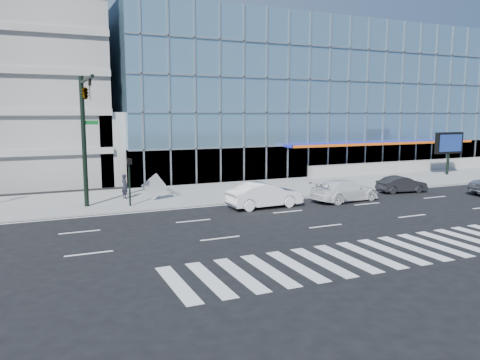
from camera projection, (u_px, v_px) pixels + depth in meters
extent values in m
plane|color=black|center=(288.00, 212.00, 28.32)|extent=(160.00, 160.00, 0.00)
cube|color=gray|center=(235.00, 191.00, 35.54)|extent=(120.00, 8.00, 0.15)
cube|color=#6997B0|center=(282.00, 100.00, 56.41)|extent=(42.00, 26.00, 15.00)
cube|color=gray|center=(129.00, 146.00, 41.73)|extent=(6.00, 8.00, 6.00)
cube|color=gray|center=(433.00, 165.00, 48.42)|extent=(30.00, 0.80, 1.00)
cylinder|color=black|center=(84.00, 142.00, 28.70)|extent=(0.28, 0.28, 8.00)
cylinder|color=black|center=(86.00, 80.00, 25.66)|extent=(0.18, 5.60, 0.18)
imported|color=black|center=(90.00, 89.00, 24.48)|extent=(0.18, 0.22, 1.10)
imported|color=black|center=(85.00, 91.00, 26.47)|extent=(0.48, 2.24, 0.90)
cube|color=#0C591E|center=(91.00, 123.00, 28.72)|extent=(0.90, 0.05, 0.25)
cylinder|color=black|center=(129.00, 182.00, 29.16)|extent=(0.12, 0.12, 3.00)
cube|color=black|center=(129.00, 162.00, 28.84)|extent=(0.30, 0.25, 0.35)
cylinder|color=black|center=(448.00, 164.00, 44.28)|extent=(0.24, 0.24, 2.00)
cube|color=black|center=(449.00, 143.00, 44.00)|extent=(3.20, 0.40, 2.00)
cube|color=#0C193F|center=(451.00, 143.00, 43.80)|extent=(2.80, 0.02, 1.60)
imported|color=white|center=(345.00, 190.00, 31.70)|extent=(5.26, 2.63, 1.47)
imported|color=white|center=(264.00, 195.00, 29.50)|extent=(4.90, 1.86, 1.59)
imported|color=black|center=(402.00, 184.00, 35.11)|extent=(3.89, 1.80, 1.24)
imported|color=black|center=(125.00, 186.00, 31.80)|extent=(0.57, 0.71, 1.68)
cube|color=#A6A6A6|center=(155.00, 187.00, 31.17)|extent=(1.82, 0.14, 1.82)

